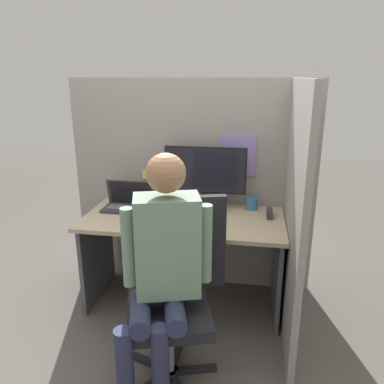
# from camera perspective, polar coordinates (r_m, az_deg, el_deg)

# --- Properties ---
(ground_plane) EXTENTS (12.00, 12.00, 0.00)m
(ground_plane) POSITION_cam_1_polar(r_m,az_deg,el_deg) (2.79, -2.62, -20.31)
(ground_plane) COLOR #514C47
(cubicle_panel_back) EXTENTS (1.95, 0.05, 1.69)m
(cubicle_panel_back) POSITION_cam_1_polar(r_m,az_deg,el_deg) (3.04, 0.01, 0.93)
(cubicle_panel_back) COLOR gray
(cubicle_panel_back) RESTS_ON ground
(cubicle_panel_right) EXTENTS (0.04, 1.33, 1.69)m
(cubicle_panel_right) POSITION_cam_1_polar(r_m,az_deg,el_deg) (2.59, 14.94, -2.61)
(cubicle_panel_right) COLOR gray
(cubicle_panel_right) RESTS_ON ground
(desk) EXTENTS (1.45, 0.69, 0.72)m
(desk) POSITION_cam_1_polar(r_m,az_deg,el_deg) (2.80, -1.29, -7.18)
(desk) COLOR tan
(desk) RESTS_ON ground
(paper_box) EXTENTS (0.29, 0.22, 0.06)m
(paper_box) POSITION_cam_1_polar(r_m,az_deg,el_deg) (2.90, 1.96, -1.94)
(paper_box) COLOR orange
(paper_box) RESTS_ON desk
(monitor) EXTENTS (0.62, 0.17, 0.42)m
(monitor) POSITION_cam_1_polar(r_m,az_deg,el_deg) (2.82, 2.03, 3.04)
(monitor) COLOR black
(monitor) RESTS_ON paper_box
(laptop) EXTENTS (0.38, 0.21, 0.22)m
(laptop) POSITION_cam_1_polar(r_m,az_deg,el_deg) (2.92, -9.59, -1.78)
(laptop) COLOR #2D2D33
(laptop) RESTS_ON desk
(mouse) EXTENTS (0.07, 0.05, 0.04)m
(mouse) POSITION_cam_1_polar(r_m,az_deg,el_deg) (2.71, -4.09, -3.69)
(mouse) COLOR black
(mouse) RESTS_ON desk
(stapler) EXTENTS (0.04, 0.14, 0.05)m
(stapler) POSITION_cam_1_polar(r_m,az_deg,el_deg) (2.79, 11.73, -3.22)
(stapler) COLOR #2D2D33
(stapler) RESTS_ON desk
(carrot_toy) EXTENTS (0.04, 0.15, 0.04)m
(carrot_toy) POSITION_cam_1_polar(r_m,az_deg,el_deg) (2.51, -2.02, -5.30)
(carrot_toy) COLOR orange
(carrot_toy) RESTS_ON desk
(office_chair) EXTENTS (0.57, 0.62, 1.04)m
(office_chair) POSITION_cam_1_polar(r_m,az_deg,el_deg) (2.24, -2.20, -14.47)
(office_chair) COLOR black
(office_chair) RESTS_ON ground
(person) EXTENTS (0.46, 0.48, 1.34)m
(person) POSITION_cam_1_polar(r_m,az_deg,el_deg) (2.00, -4.46, -10.44)
(person) COLOR #282D4C
(person) RESTS_ON ground
(coffee_mug) EXTENTS (0.09, 0.09, 0.09)m
(coffee_mug) POSITION_cam_1_polar(r_m,az_deg,el_deg) (2.92, 9.08, -1.74)
(coffee_mug) COLOR teal
(coffee_mug) RESTS_ON desk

